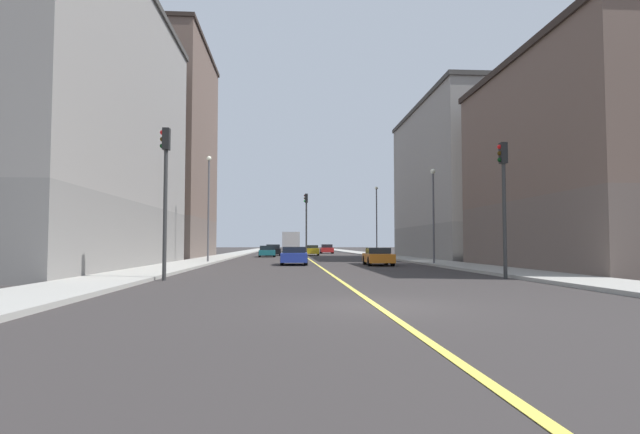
# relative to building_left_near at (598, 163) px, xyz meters

# --- Properties ---
(ground_plane) EXTENTS (400.00, 400.00, 0.00)m
(ground_plane) POSITION_rel_building_left_near_xyz_m (-15.80, -15.58, -6.15)
(ground_plane) COLOR #302C2B
(ground_plane) RESTS_ON ground
(sidewalk_left) EXTENTS (3.21, 168.00, 0.15)m
(sidewalk_left) POSITION_rel_building_left_near_xyz_m (-6.66, 33.42, -6.08)
(sidewalk_left) COLOR #9E9B93
(sidewalk_left) RESTS_ON ground
(sidewalk_right) EXTENTS (3.21, 168.00, 0.15)m
(sidewalk_right) POSITION_rel_building_left_near_xyz_m (-24.93, 33.42, -6.08)
(sidewalk_right) COLOR #9E9B93
(sidewalk_right) RESTS_ON ground
(lane_center_stripe) EXTENTS (0.16, 154.00, 0.01)m
(lane_center_stripe) POSITION_rel_building_left_near_xyz_m (-15.80, 33.42, -6.15)
(lane_center_stripe) COLOR #E5D14C
(lane_center_stripe) RESTS_ON ground
(building_left_near) EXTENTS (10.41, 17.06, 12.29)m
(building_left_near) POSITION_rel_building_left_near_xyz_m (0.00, 0.00, 0.00)
(building_left_near) COLOR brown
(building_left_near) RESTS_ON ground
(building_left_mid) EXTENTS (10.41, 21.43, 15.28)m
(building_left_mid) POSITION_rel_building_left_near_xyz_m (-0.00, 21.34, 1.50)
(building_left_mid) COLOR slate
(building_left_mid) RESTS_ON ground
(building_right_corner) EXTENTS (10.41, 24.39, 17.45)m
(building_right_corner) POSITION_rel_building_left_near_xyz_m (-31.59, 3.06, 2.58)
(building_right_corner) COLOR slate
(building_right_corner) RESTS_ON ground
(building_right_midblock) EXTENTS (10.41, 17.09, 22.58)m
(building_right_midblock) POSITION_rel_building_left_near_xyz_m (-31.59, 26.18, 5.15)
(building_right_midblock) COLOR brown
(building_right_midblock) RESTS_ON ground
(traffic_light_left_near) EXTENTS (0.40, 0.32, 5.85)m
(traffic_light_left_near) POSITION_rel_building_left_near_xyz_m (-8.68, -6.80, -2.36)
(traffic_light_left_near) COLOR #2D2D2D
(traffic_light_left_near) RESTS_ON ground
(traffic_light_right_near) EXTENTS (0.40, 0.32, 6.26)m
(traffic_light_right_near) POSITION_rel_building_left_near_xyz_m (-22.95, -6.80, -2.12)
(traffic_light_right_near) COLOR #2D2D2D
(traffic_light_right_near) RESTS_ON ground
(traffic_light_median_far) EXTENTS (0.40, 0.32, 6.46)m
(traffic_light_median_far) POSITION_rel_building_left_near_xyz_m (-16.03, 22.12, -2.00)
(traffic_light_median_far) COLOR #2D2D2D
(traffic_light_median_far) RESTS_ON ground
(street_lamp_left_near) EXTENTS (0.36, 0.36, 6.64)m
(street_lamp_left_near) POSITION_rel_building_left_near_xyz_m (-7.66, 6.98, -1.94)
(street_lamp_left_near) COLOR #4C4C51
(street_lamp_left_near) RESTS_ON ground
(street_lamp_right_near) EXTENTS (0.36, 0.36, 8.08)m
(street_lamp_right_near) POSITION_rel_building_left_near_xyz_m (-23.93, 11.08, -1.18)
(street_lamp_right_near) COLOR #4C4C51
(street_lamp_right_near) RESTS_ON ground
(street_lamp_left_far) EXTENTS (0.36, 0.36, 7.92)m
(street_lamp_left_far) POSITION_rel_building_left_near_xyz_m (-7.66, 29.38, -1.27)
(street_lamp_left_far) COLOR #4C4C51
(street_lamp_left_far) RESTS_ON ground
(car_blue) EXTENTS (1.94, 4.54, 1.27)m
(car_blue) POSITION_rel_building_left_near_xyz_m (-17.43, 8.19, -5.52)
(car_blue) COLOR #23389E
(car_blue) RESTS_ON ground
(car_black) EXTENTS (2.03, 4.20, 1.40)m
(car_black) POSITION_rel_building_left_near_xyz_m (-19.66, 36.05, -5.47)
(car_black) COLOR black
(car_black) RESTS_ON ground
(car_maroon) EXTENTS (2.02, 3.99, 1.25)m
(car_maroon) POSITION_rel_building_left_near_xyz_m (-20.07, 53.95, -5.53)
(car_maroon) COLOR maroon
(car_maroon) RESTS_ON ground
(car_orange) EXTENTS (1.88, 4.28, 1.22)m
(car_orange) POSITION_rel_building_left_near_xyz_m (-11.62, 6.93, -5.55)
(car_orange) COLOR orange
(car_orange) RESTS_ON ground
(car_red) EXTENTS (1.96, 4.08, 1.40)m
(car_red) POSITION_rel_building_left_near_xyz_m (-11.85, 48.96, -5.48)
(car_red) COLOR red
(car_red) RESTS_ON ground
(car_yellow) EXTENTS (1.96, 4.38, 1.31)m
(car_yellow) POSITION_rel_building_left_near_xyz_m (-14.71, 37.01, -5.51)
(car_yellow) COLOR gold
(car_yellow) RESTS_ON ground
(car_teal) EXTENTS (2.02, 4.44, 1.28)m
(car_teal) POSITION_rel_building_left_near_xyz_m (-20.19, 29.75, -5.52)
(car_teal) COLOR #196670
(car_teal) RESTS_ON ground
(box_truck) EXTENTS (2.52, 8.00, 3.13)m
(box_truck) POSITION_rel_building_left_near_xyz_m (-17.37, 45.50, -4.48)
(box_truck) COLOR beige
(box_truck) RESTS_ON ground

